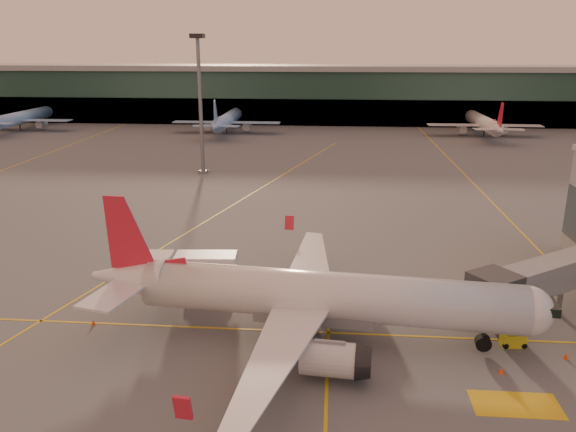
{
  "coord_description": "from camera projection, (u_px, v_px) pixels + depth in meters",
  "views": [
    {
      "loc": [
        5.14,
        -38.26,
        23.7
      ],
      "look_at": [
        0.04,
        22.61,
        5.0
      ],
      "focal_mm": 35.0,
      "sensor_mm": 36.0,
      "label": 1
    }
  ],
  "objects": [
    {
      "name": "terminal",
      "position": [
        319.0,
        94.0,
        176.35
      ],
      "size": [
        400.0,
        20.0,
        17.6
      ],
      "color": "#19382D",
      "rests_on": "ground"
    },
    {
      "name": "cone_wing_left",
      "position": [
        323.0,
        262.0,
        63.11
      ],
      "size": [
        0.41,
        0.41,
        0.52
      ],
      "color": "#E0420B",
      "rests_on": "ground"
    },
    {
      "name": "main_airplane",
      "position": [
        312.0,
        297.0,
        46.27
      ],
      "size": [
        38.46,
        34.71,
        11.6
      ],
      "rotation": [
        0.0,
        0.0,
        -0.09
      ],
      "color": "silver",
      "rests_on": "ground"
    },
    {
      "name": "gpu_cart",
      "position": [
        513.0,
        340.0,
        45.94
      ],
      "size": [
        2.04,
        1.34,
        1.13
      ],
      "rotation": [
        0.0,
        0.0,
        0.1
      ],
      "color": "gold",
      "rests_on": "ground"
    },
    {
      "name": "ground",
      "position": [
        263.0,
        361.0,
        43.81
      ],
      "size": [
        600.0,
        600.0,
        0.0
      ],
      "primitive_type": "plane",
      "color": "#4C4F54",
      "rests_on": "ground"
    },
    {
      "name": "jet_bridge",
      "position": [
        573.0,
        271.0,
        51.12
      ],
      "size": [
        20.07,
        15.25,
        5.78
      ],
      "color": "slate",
      "rests_on": "ground"
    },
    {
      "name": "mast_west_near",
      "position": [
        200.0,
        94.0,
        103.94
      ],
      "size": [
        2.4,
        2.4,
        25.6
      ],
      "color": "slate",
      "rests_on": "ground"
    },
    {
      "name": "distant_aircraft_row",
      "position": [
        242.0,
        132.0,
        157.92
      ],
      "size": [
        290.0,
        34.0,
        13.0
      ],
      "color": "#84A8DD",
      "rests_on": "ground"
    },
    {
      "name": "taxi_markings",
      "position": [
        252.0,
        204.0,
        86.78
      ],
      "size": [
        100.12,
        173.0,
        0.01
      ],
      "color": "gold",
      "rests_on": "ground"
    },
    {
      "name": "cone_nose",
      "position": [
        566.0,
        356.0,
        44.13
      ],
      "size": [
        0.4,
        0.4,
        0.51
      ],
      "color": "#E0420B",
      "rests_on": "ground"
    },
    {
      "name": "cone_tail",
      "position": [
        93.0,
        322.0,
        49.47
      ],
      "size": [
        0.38,
        0.38,
        0.48
      ],
      "color": "#E0420B",
      "rests_on": "ground"
    },
    {
      "name": "catering_truck",
      "position": [
        207.0,
        273.0,
        54.14
      ],
      "size": [
        6.0,
        3.0,
        4.52
      ],
      "rotation": [
        0.0,
        0.0,
        0.08
      ],
      "color": "#B33819",
      "rests_on": "ground"
    },
    {
      "name": "cone_fwd",
      "position": [
        501.0,
        370.0,
        42.16
      ],
      "size": [
        0.4,
        0.4,
        0.51
      ],
      "color": "#E0420B",
      "rests_on": "ground"
    }
  ]
}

